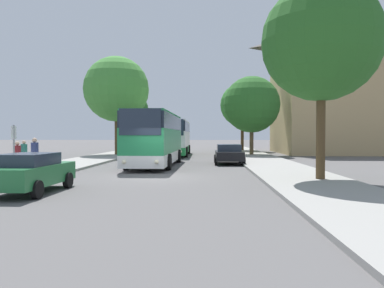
{
  "coord_description": "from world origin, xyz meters",
  "views": [
    {
      "loc": [
        2.56,
        -18.66,
        2.09
      ],
      "look_at": [
        1.29,
        12.37,
        1.37
      ],
      "focal_mm": 35.0,
      "sensor_mm": 36.0,
      "label": 1
    }
  ],
  "objects_px": {
    "bus_middle": "(176,137)",
    "tree_left_near": "(116,89)",
    "tree_right_near": "(252,105)",
    "pedestrian_waiting_far": "(24,154)",
    "tree_right_far": "(321,42)",
    "pedestrian_waiting_near": "(17,157)",
    "pedestrian_walking_back": "(35,156)",
    "parked_car_left_curb": "(30,172)",
    "tree_left_far": "(133,109)",
    "bus_stop_sign": "(14,145)",
    "bus_front": "(156,138)",
    "parked_car_right_near": "(229,154)",
    "tree_right_mid": "(242,105)"
  },
  "relations": [
    {
      "from": "bus_middle",
      "to": "tree_left_near",
      "type": "relative_size",
      "value": 1.18
    },
    {
      "from": "tree_right_near",
      "to": "pedestrian_waiting_far",
      "type": "bearing_deg",
      "value": -132.71
    },
    {
      "from": "tree_left_near",
      "to": "tree_right_far",
      "type": "xyz_separation_m",
      "value": [
        14.31,
        -20.99,
        -0.56
      ]
    },
    {
      "from": "pedestrian_waiting_far",
      "to": "tree_right_near",
      "type": "bearing_deg",
      "value": 44.11
    },
    {
      "from": "pedestrian_waiting_near",
      "to": "pedestrian_walking_back",
      "type": "relative_size",
      "value": 0.89
    },
    {
      "from": "tree_left_near",
      "to": "pedestrian_waiting_far",
      "type": "bearing_deg",
      "value": -95.49
    },
    {
      "from": "pedestrian_waiting_far",
      "to": "tree_left_near",
      "type": "height_order",
      "value": "tree_left_near"
    },
    {
      "from": "parked_car_left_curb",
      "to": "tree_left_far",
      "type": "distance_m",
      "value": 37.31
    },
    {
      "from": "parked_car_left_curb",
      "to": "pedestrian_waiting_near",
      "type": "xyz_separation_m",
      "value": [
        -3.55,
        5.93,
        0.2
      ]
    },
    {
      "from": "bus_middle",
      "to": "bus_stop_sign",
      "type": "height_order",
      "value": "bus_middle"
    },
    {
      "from": "parked_car_left_curb",
      "to": "pedestrian_waiting_far",
      "type": "xyz_separation_m",
      "value": [
        -4.41,
        8.37,
        0.21
      ]
    },
    {
      "from": "pedestrian_waiting_near",
      "to": "tree_left_far",
      "type": "xyz_separation_m",
      "value": [
        -0.03,
        30.89,
        4.65
      ]
    },
    {
      "from": "bus_middle",
      "to": "bus_stop_sign",
      "type": "distance_m",
      "value": 22.53
    },
    {
      "from": "bus_front",
      "to": "parked_car_right_near",
      "type": "relative_size",
      "value": 2.53
    },
    {
      "from": "parked_car_right_near",
      "to": "bus_stop_sign",
      "type": "bearing_deg",
      "value": 44.9
    },
    {
      "from": "pedestrian_walking_back",
      "to": "tree_left_near",
      "type": "xyz_separation_m",
      "value": [
        -0.6,
        19.46,
        5.72
      ]
    },
    {
      "from": "tree_left_near",
      "to": "tree_right_far",
      "type": "distance_m",
      "value": 25.41
    },
    {
      "from": "tree_right_mid",
      "to": "tree_right_near",
      "type": "bearing_deg",
      "value": -90.42
    },
    {
      "from": "parked_car_left_curb",
      "to": "pedestrian_waiting_near",
      "type": "height_order",
      "value": "pedestrian_waiting_near"
    },
    {
      "from": "bus_stop_sign",
      "to": "pedestrian_waiting_near",
      "type": "height_order",
      "value": "bus_stop_sign"
    },
    {
      "from": "parked_car_left_curb",
      "to": "tree_left_far",
      "type": "height_order",
      "value": "tree_left_far"
    },
    {
      "from": "bus_middle",
      "to": "pedestrian_waiting_near",
      "type": "distance_m",
      "value": 20.64
    },
    {
      "from": "parked_car_left_curb",
      "to": "pedestrian_waiting_near",
      "type": "distance_m",
      "value": 6.91
    },
    {
      "from": "bus_stop_sign",
      "to": "tree_left_far",
      "type": "height_order",
      "value": "tree_left_far"
    },
    {
      "from": "pedestrian_waiting_far",
      "to": "tree_left_far",
      "type": "relative_size",
      "value": 0.22
    },
    {
      "from": "bus_middle",
      "to": "pedestrian_waiting_near",
      "type": "bearing_deg",
      "value": -109.56
    },
    {
      "from": "pedestrian_walking_back",
      "to": "tree_left_far",
      "type": "height_order",
      "value": "tree_left_far"
    },
    {
      "from": "pedestrian_waiting_far",
      "to": "pedestrian_walking_back",
      "type": "bearing_deg",
      "value": -59.43
    },
    {
      "from": "tree_left_near",
      "to": "pedestrian_waiting_near",
      "type": "bearing_deg",
      "value": -92.14
    },
    {
      "from": "tree_left_near",
      "to": "tree_right_far",
      "type": "relative_size",
      "value": 1.14
    },
    {
      "from": "tree_right_mid",
      "to": "tree_right_far",
      "type": "height_order",
      "value": "tree_right_mid"
    },
    {
      "from": "bus_front",
      "to": "pedestrian_walking_back",
      "type": "distance_m",
      "value": 8.69
    },
    {
      "from": "bus_front",
      "to": "tree_right_far",
      "type": "bearing_deg",
      "value": -43.7
    },
    {
      "from": "bus_middle",
      "to": "tree_left_far",
      "type": "bearing_deg",
      "value": 119.83
    },
    {
      "from": "bus_front",
      "to": "pedestrian_walking_back",
      "type": "relative_size",
      "value": 5.95
    },
    {
      "from": "pedestrian_walking_back",
      "to": "tree_left_near",
      "type": "relative_size",
      "value": 0.18
    },
    {
      "from": "tree_right_near",
      "to": "tree_right_far",
      "type": "xyz_separation_m",
      "value": [
        0.54,
        -21.37,
        1.02
      ]
    },
    {
      "from": "pedestrian_walking_back",
      "to": "tree_right_near",
      "type": "relative_size",
      "value": 0.23
    },
    {
      "from": "tree_left_far",
      "to": "tree_right_mid",
      "type": "relative_size",
      "value": 0.86
    },
    {
      "from": "pedestrian_walking_back",
      "to": "tree_right_near",
      "type": "bearing_deg",
      "value": -30.99
    },
    {
      "from": "bus_stop_sign",
      "to": "bus_middle",
      "type": "bearing_deg",
      "value": 75.49
    },
    {
      "from": "bus_middle",
      "to": "pedestrian_walking_back",
      "type": "distance_m",
      "value": 21.01
    },
    {
      "from": "tree_left_far",
      "to": "tree_right_far",
      "type": "height_order",
      "value": "tree_right_far"
    },
    {
      "from": "pedestrian_waiting_far",
      "to": "tree_left_near",
      "type": "distance_m",
      "value": 17.31
    },
    {
      "from": "parked_car_left_curb",
      "to": "parked_car_right_near",
      "type": "bearing_deg",
      "value": 61.9
    },
    {
      "from": "bus_front",
      "to": "tree_right_near",
      "type": "bearing_deg",
      "value": 59.07
    },
    {
      "from": "bus_middle",
      "to": "pedestrian_walking_back",
      "type": "bearing_deg",
      "value": -105.51
    },
    {
      "from": "tree_left_near",
      "to": "tree_left_far",
      "type": "height_order",
      "value": "tree_left_near"
    },
    {
      "from": "pedestrian_waiting_far",
      "to": "tree_right_mid",
      "type": "distance_m",
      "value": 31.94
    },
    {
      "from": "tree_left_far",
      "to": "tree_right_far",
      "type": "xyz_separation_m",
      "value": [
        15.04,
        -33.21,
        0.62
      ]
    }
  ]
}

